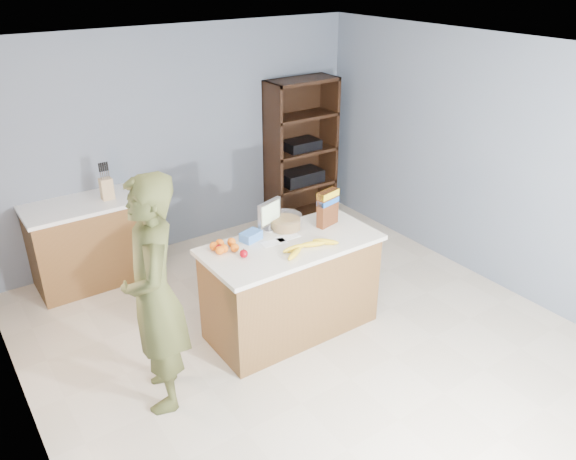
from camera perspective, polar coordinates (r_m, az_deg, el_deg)
floor at (r=5.14m, az=2.27°, el=-11.51°), size 4.50×5.00×0.02m
walls at (r=4.33m, az=2.65°, el=6.07°), size 4.52×5.02×2.51m
counter_peninsula at (r=5.10m, az=0.32°, el=-6.11°), size 1.56×0.76×0.90m
back_cabinet at (r=6.19m, az=-19.24°, el=-1.13°), size 1.24×0.62×0.90m
shelving_unit at (r=7.24m, az=1.11°, el=7.88°), size 0.90×0.40×1.80m
person at (r=4.18m, az=-13.40°, el=-6.53°), size 0.64×0.79×1.86m
knife_block at (r=5.97m, az=-17.95°, el=4.08°), size 0.12×0.10×0.31m
envelopes at (r=4.90m, az=-0.74°, el=-1.00°), size 0.38×0.14×0.00m
bananas at (r=4.73m, az=1.93°, el=-1.72°), size 0.56×0.21×0.05m
apples at (r=4.66m, az=-5.75°, el=-2.14°), size 0.19×0.26×0.07m
oranges at (r=4.74m, az=-6.53°, el=-1.65°), size 0.23×0.22×0.07m
blue_carton at (r=4.89m, az=-3.78°, el=-0.61°), size 0.21×0.16×0.08m
salad_bowl at (r=5.08m, az=-0.24°, el=0.77°), size 0.30×0.30×0.13m
tv at (r=5.01m, az=-1.90°, el=1.67°), size 0.28×0.12×0.28m
cereal_box at (r=5.10m, az=4.06°, el=2.52°), size 0.24×0.13×0.34m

